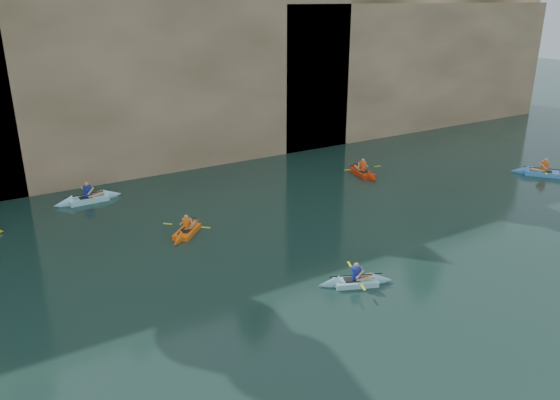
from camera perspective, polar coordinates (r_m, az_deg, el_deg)
ground at (r=16.26m, az=14.99°, el=-17.49°), size 160.00×160.00×0.00m
cliff at (r=39.83m, az=-17.69°, el=13.98°), size 70.00×16.00×12.00m
cliff_slab_center at (r=33.45m, az=-10.89°, el=12.98°), size 24.00×2.40×11.40m
cliff_slab_east at (r=44.74m, az=14.46°, el=13.49°), size 26.00×2.40×9.84m
sea_cave_center at (r=31.98m, az=-20.03°, el=4.27°), size 3.50×1.00×3.20m
sea_cave_east at (r=37.06m, az=1.55°, el=8.61°), size 5.00×1.00×4.50m
kayaker_orange at (r=24.46m, az=-9.70°, el=-3.19°), size 2.54×2.55×1.11m
kayaker_ltblue_near at (r=20.20m, az=7.90°, el=-8.41°), size 2.82×2.04×1.09m
kayaker_red_far at (r=32.53m, az=8.61°, el=2.88°), size 2.37×3.39×1.22m
kayaker_ltblue_mid at (r=29.54m, az=-19.39°, el=0.13°), size 3.45×2.56×1.31m
kayaker_blue_east at (r=35.58m, az=25.84°, el=2.57°), size 2.88×3.33×1.29m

